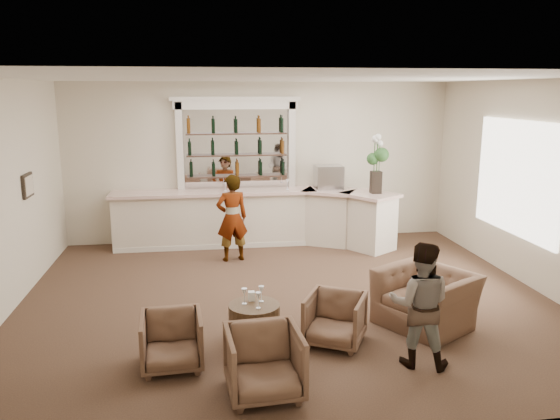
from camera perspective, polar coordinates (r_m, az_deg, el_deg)
The scene contains 19 objects.
ground at distance 8.51m, azimuth 0.65°, elevation -9.16°, with size 8.00×8.00×0.00m, color brown.
room_shell at distance 8.68m, azimuth 1.02°, elevation 7.19°, with size 8.04×7.02×3.32m.
bar_counter at distance 11.16m, azimuth -2.56°, elevation -0.83°, with size 5.72×1.80×1.14m.
back_bar_alcove at distance 11.30m, azimuth -4.56°, elevation 6.81°, with size 2.64×0.25×3.00m.
cocktail_table at distance 7.04m, azimuth -2.70°, elevation -11.72°, with size 0.65×0.65×0.50m, color #513A23.
sommelier at distance 10.14m, azimuth -5.03°, elevation -0.83°, with size 0.59×0.39×1.63m, color gray.
guest at distance 6.51m, azimuth 14.41°, elevation -9.54°, with size 0.72×0.56×1.47m, color gray.
armchair_left at distance 6.53m, azimuth -11.23°, elevation -13.27°, with size 0.69×0.71×0.64m, color brown.
armchair_center at distance 5.88m, azimuth -1.66°, elevation -15.67°, with size 0.77×0.79×0.72m, color brown.
armchair_right at distance 7.00m, azimuth 5.77°, elevation -11.28°, with size 0.69×0.71×0.65m, color brown.
armchair_far at distance 7.71m, azimuth 15.00°, elevation -8.93°, with size 1.16×1.02×0.76m, color brown.
espresso_machine at distance 11.27m, azimuth 5.10°, elevation 3.45°, with size 0.55×0.46×0.48m, color #ACADB1.
flower_vase at distance 10.84m, azimuth 10.06°, elevation 5.13°, with size 0.30×0.30×1.15m.
wine_glass_bar_left at distance 11.17m, azimuth 0.78°, elevation 2.71°, with size 0.07×0.07×0.21m, color white, non-canonical shape.
wine_glass_bar_right at distance 11.05m, azimuth -5.73°, elevation 2.54°, with size 0.07×0.07×0.21m, color white, non-canonical shape.
wine_glass_tbl_a at distance 6.92m, azimuth -3.75°, elevation -8.99°, with size 0.07×0.07×0.21m, color white, non-canonical shape.
wine_glass_tbl_b at distance 6.99m, azimuth -1.97°, elevation -8.76°, with size 0.07×0.07×0.21m, color white, non-canonical shape.
wine_glass_tbl_c at distance 6.79m, azimuth -2.28°, elevation -9.42°, with size 0.07×0.07×0.21m, color white, non-canonical shape.
napkin_holder at distance 7.05m, azimuth -3.00°, elevation -8.97°, with size 0.08×0.08×0.12m, color white.
Camera 1 is at (-1.24, -7.82, 3.13)m, focal length 35.00 mm.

